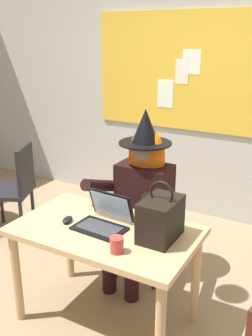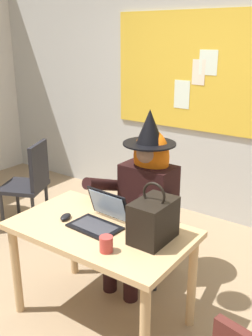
% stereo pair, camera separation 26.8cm
% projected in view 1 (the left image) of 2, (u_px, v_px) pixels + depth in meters
% --- Properties ---
extents(ground_plane, '(24.00, 24.00, 0.00)m').
position_uv_depth(ground_plane, '(97.00, 314.00, 2.78)').
color(ground_plane, '#937A5B').
extents(wall_back_bulletin, '(6.40, 2.18, 2.82)m').
position_uv_depth(wall_back_bulletin, '(203.00, 85.00, 3.96)').
color(wall_back_bulletin, '#B2B2AD').
rests_on(wall_back_bulletin, ground).
extents(desk_main, '(1.21, 0.73, 0.72)m').
position_uv_depth(desk_main, '(105.00, 242.00, 2.54)').
color(desk_main, tan).
rests_on(desk_main, ground).
extents(chair_at_desk, '(0.46, 0.46, 0.89)m').
position_uv_depth(chair_at_desk, '(146.00, 215.00, 3.20)').
color(chair_at_desk, '#4C1E19').
rests_on(chair_at_desk, ground).
extents(person_costumed, '(0.59, 0.67, 1.39)m').
position_uv_depth(person_costumed, '(141.00, 189.00, 3.00)').
color(person_costumed, black).
rests_on(person_costumed, ground).
extents(laptop, '(0.35, 0.30, 0.22)m').
position_uv_depth(laptop, '(104.00, 219.00, 2.52)').
color(laptop, black).
rests_on(laptop, desk_main).
extents(computer_mouse, '(0.09, 0.12, 0.03)m').
position_uv_depth(computer_mouse, '(67.00, 220.00, 2.59)').
color(computer_mouse, black).
rests_on(computer_mouse, desk_main).
extents(handbag, '(0.20, 0.30, 0.38)m').
position_uv_depth(handbag, '(161.00, 218.00, 2.34)').
color(handbag, black).
rests_on(handbag, desk_main).
extents(coffee_mug, '(0.08, 0.08, 0.09)m').
position_uv_depth(coffee_mug, '(117.00, 245.00, 2.22)').
color(coffee_mug, '#B23833').
rests_on(coffee_mug, desk_main).
extents(chair_spare_by_window, '(0.56, 0.56, 0.90)m').
position_uv_depth(chair_spare_by_window, '(16.00, 185.00, 3.81)').
color(chair_spare_by_window, black).
rests_on(chair_spare_by_window, ground).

